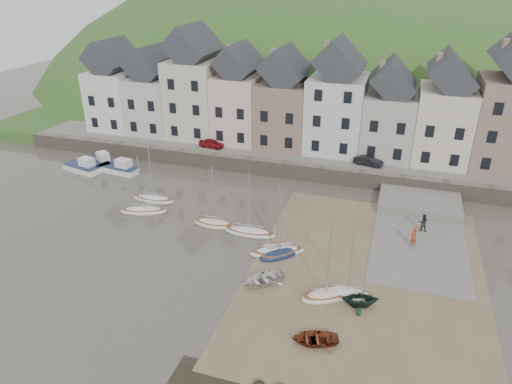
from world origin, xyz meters
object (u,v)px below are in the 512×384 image
(sailboat_0, at_px, (143,210))
(rowboat_red, at_px, (314,338))
(car_right, at_px, (368,161))
(car_left, at_px, (211,143))
(rowboat_green, at_px, (360,298))
(person_red, at_px, (414,236))
(rowboat_white, at_px, (262,279))
(person_dark, at_px, (423,222))

(sailboat_0, xyz_separation_m, rowboat_red, (19.65, -12.41, 0.11))
(car_right, bearing_deg, car_left, 104.29)
(rowboat_green, xyz_separation_m, person_red, (3.50, 9.52, 0.25))
(car_left, bearing_deg, rowboat_green, -130.88)
(car_left, xyz_separation_m, car_right, (19.40, 0.00, -0.00))
(car_left, height_order, car_right, car_left)
(rowboat_white, xyz_separation_m, rowboat_green, (7.43, -0.52, 0.34))
(person_red, bearing_deg, rowboat_white, -1.43)
(rowboat_red, bearing_deg, person_red, 140.69)
(person_dark, distance_m, car_left, 27.71)
(rowboat_green, bearing_deg, person_dark, 145.44)
(rowboat_white, bearing_deg, rowboat_green, 41.90)
(rowboat_white, xyz_separation_m, rowboat_red, (5.04, -5.02, -0.04))
(rowboat_red, relative_size, car_left, 0.95)
(rowboat_white, relative_size, car_left, 1.07)
(sailboat_0, height_order, rowboat_green, sailboat_0)
(rowboat_red, bearing_deg, car_right, 162.15)
(car_left, bearing_deg, person_dark, -106.28)
(sailboat_0, distance_m, rowboat_white, 16.37)
(person_dark, xyz_separation_m, car_left, (-25.43, 10.96, 1.18))
(rowboat_white, distance_m, rowboat_green, 7.46)
(person_dark, distance_m, car_right, 12.56)
(rowboat_red, xyz_separation_m, person_dark, (6.69, 16.93, 0.59))
(rowboat_white, bearing_deg, person_red, 85.39)
(rowboat_red, bearing_deg, sailboat_0, -138.77)
(sailboat_0, bearing_deg, rowboat_green, -19.76)
(rowboat_red, xyz_separation_m, car_right, (0.66, 27.89, 1.77))
(person_red, xyz_separation_m, car_left, (-24.64, 13.88, 1.14))
(sailboat_0, bearing_deg, car_right, 37.32)
(rowboat_green, relative_size, rowboat_red, 0.87)
(sailboat_0, relative_size, rowboat_red, 2.07)
(sailboat_0, xyz_separation_m, person_dark, (26.34, 4.53, 0.70))
(car_left, bearing_deg, rowboat_white, -142.05)
(sailboat_0, height_order, rowboat_white, sailboat_0)
(rowboat_green, xyz_separation_m, person_dark, (4.30, 12.44, 0.21))
(rowboat_white, distance_m, person_red, 14.17)
(rowboat_red, distance_m, car_left, 33.65)
(person_red, bearing_deg, sailboat_0, -37.29)
(rowboat_red, bearing_deg, car_left, -162.60)
(sailboat_0, distance_m, person_red, 25.61)
(rowboat_red, height_order, person_dark, person_dark)
(car_left, bearing_deg, person_red, -112.36)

